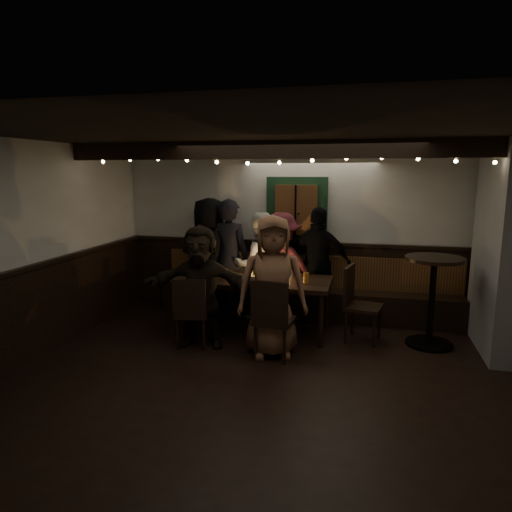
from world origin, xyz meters
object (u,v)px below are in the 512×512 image
(chair_end, at_px, (357,299))
(person_g, at_px, (272,286))
(dining_table, at_px, (252,283))
(chair_near_left, at_px, (191,309))
(person_c, at_px, (259,266))
(person_d, at_px, (281,267))
(person_f, at_px, (200,286))
(chair_near_right, at_px, (272,315))
(person_b, at_px, (230,258))
(person_a, at_px, (210,256))
(person_e, at_px, (318,265))
(high_top, at_px, (433,290))

(chair_end, xyz_separation_m, person_g, (-0.99, -0.76, 0.30))
(dining_table, height_order, person_g, person_g)
(chair_near_left, distance_m, chair_end, 2.18)
(person_c, height_order, person_d, person_d)
(person_f, height_order, person_g, person_g)
(dining_table, relative_size, chair_near_right, 2.17)
(chair_near_right, relative_size, person_b, 0.54)
(person_a, bearing_deg, person_g, 142.22)
(chair_end, distance_m, person_a, 2.43)
(dining_table, height_order, person_e, person_e)
(person_a, relative_size, person_d, 1.12)
(person_d, height_order, person_e, person_e)
(person_a, distance_m, person_c, 0.83)
(person_a, distance_m, person_e, 1.71)
(dining_table, bearing_deg, high_top, 1.13)
(person_f, bearing_deg, dining_table, 45.54)
(chair_near_right, relative_size, person_e, 0.58)
(person_f, bearing_deg, chair_near_left, -131.20)
(high_top, relative_size, person_d, 0.71)
(chair_end, relative_size, person_c, 0.62)
(chair_near_left, distance_m, person_a, 1.56)
(person_d, bearing_deg, person_e, -173.23)
(chair_near_right, height_order, chair_end, chair_end)
(person_a, relative_size, person_e, 1.07)
(person_g, bearing_deg, chair_near_left, 166.01)
(dining_table, bearing_deg, person_c, 94.62)
(dining_table, xyz_separation_m, person_b, (-0.53, 0.65, 0.21))
(high_top, xyz_separation_m, person_b, (-2.90, 0.60, 0.18))
(person_f, bearing_deg, person_e, 39.58)
(high_top, relative_size, person_b, 0.64)
(dining_table, bearing_deg, person_g, -59.61)
(dining_table, distance_m, person_d, 0.71)
(person_d, bearing_deg, person_c, -3.78)
(chair_end, bearing_deg, person_g, -142.55)
(person_c, xyz_separation_m, person_d, (0.34, -0.01, 0.00))
(chair_end, bearing_deg, person_f, -160.80)
(high_top, distance_m, person_g, 2.09)
(chair_near_right, height_order, person_e, person_e)
(person_a, distance_m, person_f, 1.42)
(dining_table, relative_size, high_top, 1.85)
(person_g, bearing_deg, person_b, 108.62)
(chair_end, relative_size, high_top, 0.86)
(dining_table, relative_size, person_b, 1.18)
(high_top, height_order, person_b, person_b)
(person_e, bearing_deg, person_d, 18.43)
(chair_end, height_order, person_b, person_b)
(chair_near_right, bearing_deg, person_a, 129.79)
(chair_near_right, height_order, person_b, person_b)
(person_b, distance_m, person_e, 1.37)
(chair_end, distance_m, person_g, 1.28)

